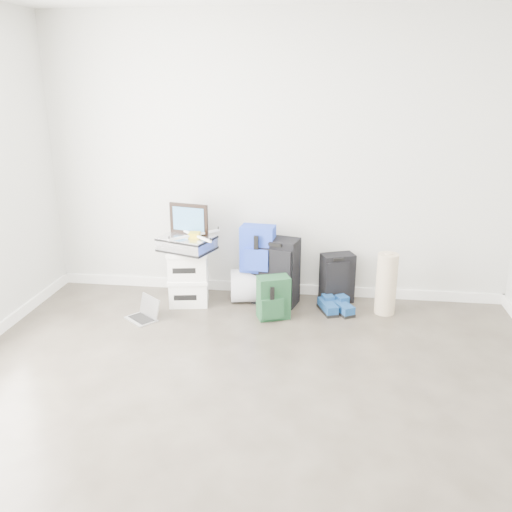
# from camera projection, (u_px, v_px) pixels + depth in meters

# --- Properties ---
(ground) EXTENTS (5.00, 5.00, 0.00)m
(ground) POSITION_uv_depth(u_px,v_px,m) (232.00, 450.00, 3.21)
(ground) COLOR #342E25
(ground) RESTS_ON ground
(room_envelope) EXTENTS (4.52, 5.02, 2.71)m
(room_envelope) POSITION_uv_depth(u_px,v_px,m) (228.00, 158.00, 2.68)
(room_envelope) COLOR beige
(room_envelope) RESTS_ON ground
(boxes_stack) EXTENTS (0.43, 0.37, 0.54)m
(boxes_stack) POSITION_uv_depth(u_px,v_px,m) (188.00, 277.00, 5.21)
(boxes_stack) COLOR white
(boxes_stack) RESTS_ON ground
(briefcase) EXTENTS (0.56, 0.48, 0.14)m
(briefcase) POSITION_uv_depth(u_px,v_px,m) (187.00, 244.00, 5.10)
(briefcase) COLOR #B2B2B7
(briefcase) RESTS_ON boxes_stack
(painting) EXTENTS (0.39, 0.11, 0.29)m
(painting) POSITION_uv_depth(u_px,v_px,m) (189.00, 219.00, 5.12)
(painting) COLOR black
(painting) RESTS_ON briefcase
(drone) EXTENTS (0.41, 0.41, 0.05)m
(drone) POSITION_uv_depth(u_px,v_px,m) (194.00, 235.00, 5.04)
(drone) COLOR gold
(drone) RESTS_ON briefcase
(duffel_bag) EXTENTS (0.57, 0.41, 0.33)m
(duffel_bag) POSITION_uv_depth(u_px,v_px,m) (258.00, 285.00, 5.30)
(duffel_bag) COLOR #93949B
(duffel_bag) RESTS_ON ground
(blue_backpack) EXTENTS (0.33, 0.26, 0.44)m
(blue_backpack) POSITION_uv_depth(u_px,v_px,m) (258.00, 250.00, 5.15)
(blue_backpack) COLOR #1B25B4
(blue_backpack) RESTS_ON duffel_bag
(large_suitcase) EXTENTS (0.47, 0.36, 0.65)m
(large_suitcase) POSITION_uv_depth(u_px,v_px,m) (276.00, 271.00, 5.20)
(large_suitcase) COLOR black
(large_suitcase) RESTS_ON ground
(green_backpack) EXTENTS (0.33, 0.29, 0.40)m
(green_backpack) POSITION_uv_depth(u_px,v_px,m) (273.00, 299.00, 4.91)
(green_backpack) COLOR #13351F
(green_backpack) RESTS_ON ground
(carry_on) EXTENTS (0.35, 0.30, 0.49)m
(carry_on) POSITION_uv_depth(u_px,v_px,m) (337.00, 278.00, 5.25)
(carry_on) COLOR black
(carry_on) RESTS_ON ground
(shoes) EXTENTS (0.36, 0.32, 0.10)m
(shoes) POSITION_uv_depth(u_px,v_px,m) (335.00, 307.00, 5.07)
(shoes) COLOR black
(shoes) RESTS_ON ground
(rolled_rug) EXTENTS (0.19, 0.19, 0.58)m
(rolled_rug) POSITION_uv_depth(u_px,v_px,m) (386.00, 284.00, 4.99)
(rolled_rug) COLOR tan
(rolled_rug) RESTS_ON ground
(laptop) EXTENTS (0.34, 0.33, 0.20)m
(laptop) POSITION_uv_depth(u_px,v_px,m) (145.00, 314.00, 4.94)
(laptop) COLOR silver
(laptop) RESTS_ON ground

